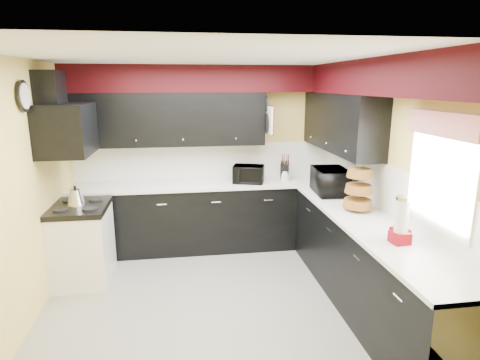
# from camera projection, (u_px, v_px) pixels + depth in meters

# --- Properties ---
(ground) EXTENTS (3.60, 3.60, 0.00)m
(ground) POSITION_uv_depth(u_px,v_px,m) (218.00, 302.00, 4.26)
(ground) COLOR gray
(ground) RESTS_ON ground
(wall_back) EXTENTS (3.60, 0.06, 2.50)m
(wall_back) POSITION_uv_depth(u_px,v_px,m) (205.00, 157.00, 5.70)
(wall_back) COLOR #E0C666
(wall_back) RESTS_ON ground
(wall_right) EXTENTS (0.06, 3.60, 2.50)m
(wall_right) POSITION_uv_depth(u_px,v_px,m) (386.00, 182.00, 4.22)
(wall_right) COLOR #E0C666
(wall_right) RESTS_ON ground
(wall_left) EXTENTS (0.06, 3.60, 2.50)m
(wall_left) POSITION_uv_depth(u_px,v_px,m) (22.00, 196.00, 3.71)
(wall_left) COLOR #E0C666
(wall_left) RESTS_ON ground
(ceiling) EXTENTS (3.60, 3.60, 0.06)m
(ceiling) POSITION_uv_depth(u_px,v_px,m) (214.00, 57.00, 3.67)
(ceiling) COLOR white
(ceiling) RESTS_ON wall_back
(cab_back) EXTENTS (3.60, 0.60, 0.90)m
(cab_back) POSITION_uv_depth(u_px,v_px,m) (207.00, 217.00, 5.59)
(cab_back) COLOR black
(cab_back) RESTS_ON ground
(cab_right) EXTENTS (0.60, 3.00, 0.90)m
(cab_right) POSITION_uv_depth(u_px,v_px,m) (367.00, 267.00, 4.08)
(cab_right) COLOR black
(cab_right) RESTS_ON ground
(counter_back) EXTENTS (3.62, 0.64, 0.04)m
(counter_back) POSITION_uv_depth(u_px,v_px,m) (207.00, 184.00, 5.48)
(counter_back) COLOR white
(counter_back) RESTS_ON cab_back
(counter_right) EXTENTS (0.64, 3.02, 0.04)m
(counter_right) POSITION_uv_depth(u_px,v_px,m) (370.00, 223.00, 3.97)
(counter_right) COLOR white
(counter_right) RESTS_ON cab_right
(splash_back) EXTENTS (3.60, 0.02, 0.50)m
(splash_back) POSITION_uv_depth(u_px,v_px,m) (205.00, 161.00, 5.70)
(splash_back) COLOR white
(splash_back) RESTS_ON counter_back
(splash_right) EXTENTS (0.02, 3.60, 0.50)m
(splash_right) POSITION_uv_depth(u_px,v_px,m) (385.00, 188.00, 4.23)
(splash_right) COLOR white
(splash_right) RESTS_ON counter_right
(upper_back) EXTENTS (2.60, 0.35, 0.70)m
(upper_back) POSITION_uv_depth(u_px,v_px,m) (167.00, 119.00, 5.33)
(upper_back) COLOR black
(upper_back) RESTS_ON wall_back
(upper_right) EXTENTS (0.35, 1.80, 0.70)m
(upper_right) POSITION_uv_depth(u_px,v_px,m) (340.00, 122.00, 4.93)
(upper_right) COLOR black
(upper_right) RESTS_ON wall_right
(soffit_back) EXTENTS (3.60, 0.36, 0.35)m
(soffit_back) POSITION_uv_depth(u_px,v_px,m) (204.00, 79.00, 5.27)
(soffit_back) COLOR black
(soffit_back) RESTS_ON wall_back
(soffit_right) EXTENTS (0.36, 3.24, 0.35)m
(soffit_right) POSITION_uv_depth(u_px,v_px,m) (388.00, 77.00, 3.77)
(soffit_right) COLOR black
(soffit_right) RESTS_ON wall_right
(stove) EXTENTS (0.60, 0.75, 0.86)m
(stove) POSITION_uv_depth(u_px,v_px,m) (83.00, 245.00, 4.67)
(stove) COLOR white
(stove) RESTS_ON ground
(cooktop) EXTENTS (0.62, 0.77, 0.06)m
(cooktop) POSITION_uv_depth(u_px,v_px,m) (79.00, 208.00, 4.56)
(cooktop) COLOR black
(cooktop) RESTS_ON stove
(hood) EXTENTS (0.50, 0.78, 0.55)m
(hood) POSITION_uv_depth(u_px,v_px,m) (67.00, 129.00, 4.34)
(hood) COLOR black
(hood) RESTS_ON wall_left
(hood_duct) EXTENTS (0.24, 0.40, 0.40)m
(hood_duct) POSITION_uv_depth(u_px,v_px,m) (50.00, 90.00, 4.22)
(hood_duct) COLOR black
(hood_duct) RESTS_ON wall_left
(window) EXTENTS (0.03, 0.86, 0.96)m
(window) POSITION_uv_depth(u_px,v_px,m) (442.00, 173.00, 3.28)
(window) COLOR white
(window) RESTS_ON wall_right
(valance) EXTENTS (0.04, 0.88, 0.20)m
(valance) POSITION_uv_depth(u_px,v_px,m) (442.00, 124.00, 3.18)
(valance) COLOR red
(valance) RESTS_ON wall_right
(pan_top) EXTENTS (0.03, 0.22, 0.40)m
(pan_top) POSITION_uv_depth(u_px,v_px,m) (266.00, 104.00, 5.40)
(pan_top) COLOR black
(pan_top) RESTS_ON upper_back
(pan_mid) EXTENTS (0.03, 0.28, 0.46)m
(pan_mid) POSITION_uv_depth(u_px,v_px,m) (267.00, 123.00, 5.33)
(pan_mid) COLOR black
(pan_mid) RESTS_ON upper_back
(pan_low) EXTENTS (0.03, 0.24, 0.42)m
(pan_low) POSITION_uv_depth(u_px,v_px,m) (263.00, 124.00, 5.59)
(pan_low) COLOR black
(pan_low) RESTS_ON upper_back
(cut_board) EXTENTS (0.03, 0.26, 0.35)m
(cut_board) POSITION_uv_depth(u_px,v_px,m) (270.00, 120.00, 5.20)
(cut_board) COLOR white
(cut_board) RESTS_ON upper_back
(baskets) EXTENTS (0.27, 0.27, 0.50)m
(baskets) POSITION_uv_depth(u_px,v_px,m) (359.00, 189.00, 4.24)
(baskets) COLOR brown
(baskets) RESTS_ON upper_right
(clock) EXTENTS (0.03, 0.30, 0.30)m
(clock) POSITION_uv_depth(u_px,v_px,m) (23.00, 96.00, 3.74)
(clock) COLOR black
(clock) RESTS_ON wall_left
(deco_plate) EXTENTS (0.03, 0.24, 0.24)m
(deco_plate) POSITION_uv_depth(u_px,v_px,m) (412.00, 85.00, 3.64)
(deco_plate) COLOR white
(deco_plate) RESTS_ON wall_right
(toaster_oven) EXTENTS (0.49, 0.44, 0.24)m
(toaster_oven) POSITION_uv_depth(u_px,v_px,m) (248.00, 174.00, 5.48)
(toaster_oven) COLOR black
(toaster_oven) RESTS_ON counter_back
(microwave) EXTENTS (0.42, 0.58, 0.31)m
(microwave) POSITION_uv_depth(u_px,v_px,m) (331.00, 181.00, 4.93)
(microwave) COLOR black
(microwave) RESTS_ON counter_right
(utensil_crock) EXTENTS (0.15, 0.15, 0.14)m
(utensil_crock) POSITION_uv_depth(u_px,v_px,m) (285.00, 175.00, 5.61)
(utensil_crock) COLOR silver
(utensil_crock) RESTS_ON counter_back
(knife_block) EXTENTS (0.16, 0.19, 0.25)m
(knife_block) POSITION_uv_depth(u_px,v_px,m) (285.00, 171.00, 5.62)
(knife_block) COLOR black
(knife_block) RESTS_ON counter_back
(kettle) EXTENTS (0.26, 0.26, 0.18)m
(kettle) POSITION_uv_depth(u_px,v_px,m) (76.00, 197.00, 4.54)
(kettle) COLOR #AAAAAE
(kettle) RESTS_ON cooktop
(dispenser_a) EXTENTS (0.15, 0.15, 0.39)m
(dispenser_a) POSITION_uv_depth(u_px,v_px,m) (401.00, 222.00, 3.37)
(dispenser_a) COLOR maroon
(dispenser_a) RESTS_ON counter_right
(dispenser_b) EXTENTS (0.15, 0.15, 0.35)m
(dispenser_b) POSITION_uv_depth(u_px,v_px,m) (401.00, 220.00, 3.46)
(dispenser_b) COLOR #6D1300
(dispenser_b) RESTS_ON counter_right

